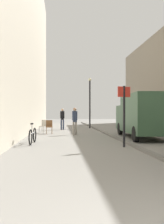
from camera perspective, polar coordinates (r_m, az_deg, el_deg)
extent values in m
plane|color=gray|center=(14.00, 0.98, -6.17)|extent=(80.00, 80.00, 0.00)
cube|color=#BCB29E|center=(15.68, -19.59, 24.20)|extent=(2.91, 40.00, 15.86)
cube|color=#615F5B|center=(14.26, 7.34, -5.82)|extent=(0.16, 40.00, 0.12)
cylinder|color=#2D3851|center=(20.17, -5.12, -3.11)|extent=(0.13, 0.13, 0.86)
cylinder|color=#2D3851|center=(20.15, -4.60, -3.12)|extent=(0.13, 0.13, 0.86)
cube|color=black|center=(20.13, -4.86, -0.85)|extent=(0.26, 0.23, 0.73)
cylinder|color=black|center=(20.15, -5.23, -0.69)|extent=(0.10, 0.10, 0.62)
cylinder|color=black|center=(20.12, -4.49, -0.69)|extent=(0.10, 0.10, 0.62)
sphere|color=tan|center=(20.13, -4.86, 0.54)|extent=(0.24, 0.24, 0.24)
cylinder|color=gray|center=(15.48, -2.10, -4.02)|extent=(0.13, 0.13, 0.85)
cylinder|color=gray|center=(15.53, -1.47, -4.01)|extent=(0.13, 0.13, 0.85)
cube|color=#2D3851|center=(15.47, -1.78, -1.12)|extent=(0.27, 0.25, 0.72)
cylinder|color=#2D3851|center=(15.43, -2.24, -0.92)|extent=(0.10, 0.10, 0.61)
cylinder|color=#2D3851|center=(15.51, -1.33, -0.91)|extent=(0.10, 0.10, 0.61)
sphere|color=#9E755B|center=(15.47, -1.78, 0.66)|extent=(0.23, 0.23, 0.23)
cube|color=#335138|center=(13.30, 15.28, -0.40)|extent=(2.20, 4.10, 2.14)
cube|color=#335138|center=(15.98, 12.34, -1.33)|extent=(2.05, 1.67, 1.60)
cube|color=black|center=(16.50, 11.87, -0.07)|extent=(1.65, 0.14, 0.70)
cylinder|color=black|center=(15.66, 9.34, -4.06)|extent=(0.27, 0.81, 0.80)
cylinder|color=black|center=(16.10, 15.53, -3.95)|extent=(0.27, 0.81, 0.80)
cylinder|color=black|center=(11.86, 13.06, -5.31)|extent=(0.27, 0.81, 0.80)
cylinder|color=black|center=(10.00, 10.30, -1.10)|extent=(0.10, 0.10, 2.60)
cube|color=red|center=(10.04, 10.30, 4.91)|extent=(0.59, 0.18, 0.44)
cylinder|color=black|center=(21.93, 1.93, 1.88)|extent=(0.14, 0.14, 4.50)
sphere|color=beige|center=(22.14, 1.93, 8.02)|extent=(0.28, 0.28, 0.28)
torus|color=black|center=(11.74, -11.57, -5.56)|extent=(0.11, 0.72, 0.72)
torus|color=black|center=(10.71, -12.54, -6.07)|extent=(0.11, 0.72, 0.72)
cylinder|color=#B7B7BC|center=(11.21, -12.03, -5.04)|extent=(0.11, 0.95, 0.05)
cylinder|color=#B7B7BC|center=(11.01, -12.21, -3.98)|extent=(0.04, 0.04, 0.40)
cube|color=black|center=(11.00, -12.21, -2.84)|extent=(0.12, 0.25, 0.06)
cylinder|color=brown|center=(16.08, -7.39, -4.59)|extent=(0.04, 0.04, 0.45)
cylinder|color=brown|center=(16.08, -8.73, -4.59)|extent=(0.04, 0.04, 0.45)
cylinder|color=brown|center=(16.45, -7.42, -4.49)|extent=(0.04, 0.04, 0.45)
cylinder|color=brown|center=(16.45, -8.73, -4.49)|extent=(0.04, 0.04, 0.45)
cube|color=brown|center=(16.25, -8.07, -3.68)|extent=(0.46, 0.46, 0.04)
cube|color=brown|center=(16.43, -8.07, -2.78)|extent=(0.44, 0.07, 0.45)
cylinder|color=#B7B2A8|center=(16.82, -9.42, -4.40)|extent=(0.04, 0.04, 0.45)
cylinder|color=#B7B2A8|center=(17.02, -10.49, -4.34)|extent=(0.04, 0.04, 0.45)
cylinder|color=#B7B2A8|center=(17.13, -8.75, -4.32)|extent=(0.04, 0.04, 0.45)
cylinder|color=#B7B2A8|center=(17.33, -9.80, -4.27)|extent=(0.04, 0.04, 0.45)
cube|color=#B7B2A8|center=(17.06, -9.62, -3.51)|extent=(0.60, 0.60, 0.04)
cube|color=#B7B2A8|center=(17.21, -9.25, -2.67)|extent=(0.41, 0.25, 0.45)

